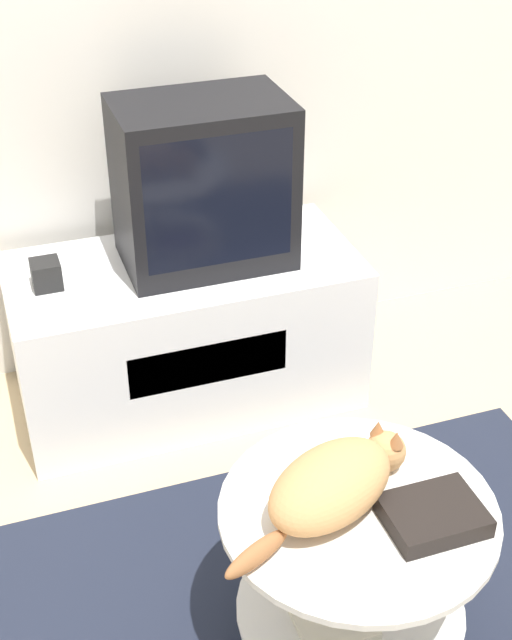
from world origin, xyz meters
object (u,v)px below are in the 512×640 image
Objects in this scene: speaker at (46,274)px; cat at (334,484)px; tv at (204,184)px; dvd_box at (433,515)px.

cat reaches higher than speaker.
cat is (0.47, -1.12, 0.00)m from speaker.
cat is (-0.04, -1.14, -0.22)m from tv.
dvd_box is at bearing -57.70° from cat.
dvd_box is at bearing -62.25° from speaker.
cat is (-0.19, 0.12, 0.05)m from dvd_box.
tv is 2.50× the size of dvd_box.
speaker is 0.42× the size of dvd_box.
speaker is at bearing 117.75° from dvd_box.
cat is at bearing 147.99° from dvd_box.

